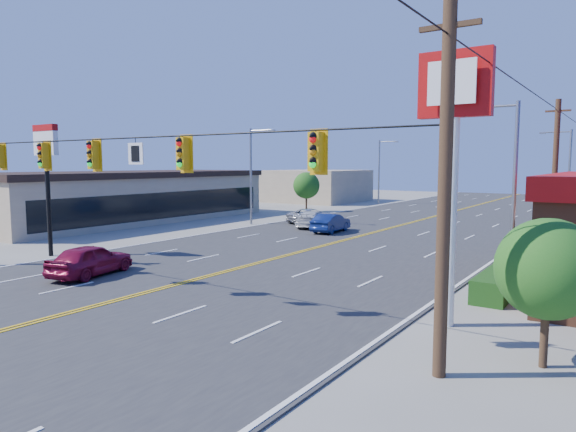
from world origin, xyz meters
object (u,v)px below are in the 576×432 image
Objects in this scene: car_blue at (331,224)px; car_silver at (311,217)px; car_white at (314,220)px; car_magenta at (91,261)px; kfc_pylon at (454,133)px; pizza_hut_sign at (47,162)px; signal_span at (112,170)px.

car_silver is at bearing -48.69° from car_blue.
car_white is at bearing -38.65° from car_blue.
car_white reaches higher than car_silver.
car_magenta reaches higher than car_white.
car_blue is (-13.77, 17.01, -5.36)m from kfc_pylon.
car_magenta is 0.94× the size of car_white.
kfc_pylon is 1.89× the size of car_white.
car_silver is (-4.17, 4.09, -0.06)m from car_blue.
pizza_hut_sign is at bearing 62.74° from car_white.
signal_span is 23.67m from car_white.
signal_span is 21.59m from car_blue.
pizza_hut_sign is 20.09m from car_white.
car_magenta is at bearing 155.57° from signal_span.
pizza_hut_sign is at bearing -29.63° from car_magenta.
car_magenta is (-15.52, -2.00, -5.32)m from kfc_pylon.
kfc_pylon reaches higher than car_white.
car_blue is at bearing 64.17° from pizza_hut_sign.
signal_span is 26.36m from car_silver.
car_magenta is at bearing 81.84° from car_white.
signal_span reaches higher than car_blue.
kfc_pylon reaches higher than car_blue.
car_magenta is 0.95× the size of car_silver.
signal_span is 11.60m from pizza_hut_sign.
car_blue is 0.93× the size of car_silver.
pizza_hut_sign reaches higher than car_blue.
kfc_pylon is 1.92× the size of car_silver.
car_white is at bearing -100.46° from car_magenta.
car_magenta is at bearing -17.16° from pizza_hut_sign.
car_white is (-2.48, 1.70, -0.03)m from car_blue.
car_silver is (-1.69, 2.39, -0.04)m from car_white.
car_silver is (-6.82, 25.10, -4.27)m from signal_span.
car_silver is at bearing -64.97° from car_white.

